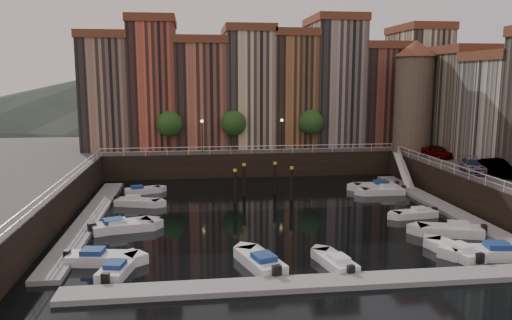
{
  "coord_description": "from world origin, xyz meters",
  "views": [
    {
      "loc": [
        -7.17,
        -44.45,
        12.27
      ],
      "look_at": [
        -0.97,
        4.0,
        4.2
      ],
      "focal_mm": 35.0,
      "sensor_mm": 36.0,
      "label": 1
    }
  ],
  "objects": [
    {
      "name": "ground",
      "position": [
        0.0,
        0.0,
        0.0
      ],
      "size": [
        200.0,
        200.0,
        0.0
      ],
      "primitive_type": "plane",
      "color": "black",
      "rests_on": "ground"
    },
    {
      "name": "boat_left_2",
      "position": [
        -13.19,
        -4.34,
        0.39
      ],
      "size": [
        5.07,
        3.37,
        1.14
      ],
      "rotation": [
        0.0,
        0.0,
        0.37
      ],
      "color": "white",
      "rests_on": "ground"
    },
    {
      "name": "dock_near",
      "position": [
        0.0,
        -17.0,
        0.17
      ],
      "size": [
        30.0,
        2.0,
        0.35
      ],
      "primitive_type": "cube",
      "color": "gray",
      "rests_on": "ground"
    },
    {
      "name": "dock_right",
      "position": [
        16.2,
        -1.0,
        0.17
      ],
      "size": [
        2.0,
        28.0,
        0.35
      ],
      "primitive_type": "cube",
      "color": "gray",
      "rests_on": "ground"
    },
    {
      "name": "boat_right_1",
      "position": [
        12.94,
        -8.9,
        0.39
      ],
      "size": [
        5.22,
        3.17,
        1.17
      ],
      "rotation": [
        0.0,
        0.0,
        2.84
      ],
      "color": "white",
      "rests_on": "ground"
    },
    {
      "name": "mountains",
      "position": [
        1.72,
        110.0,
        7.92
      ],
      "size": [
        145.0,
        100.0,
        18.0
      ],
      "color": "#2D382D",
      "rests_on": "ground"
    },
    {
      "name": "promenade_trees",
      "position": [
        -1.33,
        18.2,
        6.58
      ],
      "size": [
        21.2,
        3.2,
        5.2
      ],
      "color": "black",
      "rests_on": "quay_far"
    },
    {
      "name": "boat_right_3",
      "position": [
        12.92,
        5.26,
        0.37
      ],
      "size": [
        4.75,
        1.76,
        1.09
      ],
      "rotation": [
        0.0,
        0.0,
        3.13
      ],
      "color": "white",
      "rests_on": "ground"
    },
    {
      "name": "boat_left_1",
      "position": [
        -12.9,
        -4.47,
        0.37
      ],
      "size": [
        4.92,
        2.59,
        1.1
      ],
      "rotation": [
        0.0,
        0.0,
        0.2
      ],
      "color": "white",
      "rests_on": "ground"
    },
    {
      "name": "mooring_pilings",
      "position": [
        -0.25,
        5.02,
        1.65
      ],
      "size": [
        6.11,
        3.91,
        3.78
      ],
      "color": "black",
      "rests_on": "ground"
    },
    {
      "name": "boat_left_0",
      "position": [
        -13.45,
        -11.62,
        0.37
      ],
      "size": [
        4.89,
        2.35,
        1.1
      ],
      "rotation": [
        0.0,
        0.0,
        -0.14
      ],
      "color": "white",
      "rests_on": "ground"
    },
    {
      "name": "car_c",
      "position": [
        20.02,
        0.56,
        3.67
      ],
      "size": [
        3.21,
        4.99,
        1.35
      ],
      "primitive_type": "imported",
      "rotation": [
        0.0,
        0.0,
        -0.31
      ],
      "color": "gray",
      "rests_on": "quay_right"
    },
    {
      "name": "corner_tower",
      "position": [
        20.0,
        14.5,
        10.19
      ],
      "size": [
        5.2,
        5.2,
        13.8
      ],
      "color": "#6B5B4C",
      "rests_on": "quay_right"
    },
    {
      "name": "boat_right_0",
      "position": [
        12.88,
        -14.02,
        0.41
      ],
      "size": [
        5.37,
        2.73,
        1.2
      ],
      "rotation": [
        0.0,
        0.0,
        2.97
      ],
      "color": "white",
      "rests_on": "ground"
    },
    {
      "name": "street_lamps",
      "position": [
        -1.0,
        17.2,
        5.9
      ],
      "size": [
        10.36,
        0.36,
        4.18
      ],
      "color": "black",
      "rests_on": "quay_far"
    },
    {
      "name": "quay_far",
      "position": [
        0.0,
        26.0,
        1.5
      ],
      "size": [
        80.0,
        20.0,
        3.0
      ],
      "primitive_type": "cube",
      "color": "black",
      "rests_on": "ground"
    },
    {
      "name": "boat_right_4",
      "position": [
        12.93,
        7.41,
        0.38
      ],
      "size": [
        4.96,
        2.1,
        1.13
      ],
      "rotation": [
        0.0,
        0.0,
        3.07
      ],
      "color": "white",
      "rests_on": "ground"
    },
    {
      "name": "boat_left_3",
      "position": [
        -12.7,
        3.7,
        0.35
      ],
      "size": [
        4.58,
        2.77,
        1.03
      ],
      "rotation": [
        0.0,
        0.0,
        -0.29
      ],
      "color": "white",
      "rests_on": "ground"
    },
    {
      "name": "gangway",
      "position": [
        17.1,
        10.0,
        1.92
      ],
      "size": [
        2.78,
        8.32,
        3.73
      ],
      "color": "white",
      "rests_on": "ground"
    },
    {
      "name": "boat_left_4",
      "position": [
        -12.78,
        8.95,
        0.32
      ],
      "size": [
        4.22,
        2.6,
        0.95
      ],
      "rotation": [
        0.0,
        0.0,
        0.31
      ],
      "color": "white",
      "rests_on": "ground"
    },
    {
      "name": "boat_near_3",
      "position": [
        10.86,
        -13.21,
        0.36
      ],
      "size": [
        2.77,
        4.75,
        1.06
      ],
      "rotation": [
        0.0,
        0.0,
        1.84
      ],
      "color": "white",
      "rests_on": "ground"
    },
    {
      "name": "boat_near_0",
      "position": [
        -12.05,
        -13.52,
        0.34
      ],
      "size": [
        2.43,
        4.5,
        1.01
      ],
      "rotation": [
        0.0,
        0.0,
        1.36
      ],
      "color": "white",
      "rests_on": "ground"
    },
    {
      "name": "car_b",
      "position": [
        21.37,
        -1.51,
        3.79
      ],
      "size": [
        2.59,
        5.05,
        1.59
      ],
      "primitive_type": "imported",
      "rotation": [
        0.0,
        0.0,
        0.2
      ],
      "color": "gray",
      "rests_on": "quay_right"
    },
    {
      "name": "boat_near_1",
      "position": [
        -2.94,
        -13.69,
        0.39
      ],
      "size": [
        3.14,
        5.14,
        1.15
      ],
      "rotation": [
        0.0,
        0.0,
        1.87
      ],
      "color": "white",
      "rests_on": "ground"
    },
    {
      "name": "railings",
      "position": [
        0.0,
        4.88,
        3.79
      ],
      "size": [
        36.08,
        34.04,
        0.52
      ],
      "color": "white",
      "rests_on": "ground"
    },
    {
      "name": "boat_near_2",
      "position": [
        1.95,
        -14.18,
        0.33
      ],
      "size": [
        2.36,
        4.39,
        0.98
      ],
      "rotation": [
        0.0,
        0.0,
        1.78
      ],
      "color": "white",
      "rests_on": "ground"
    },
    {
      "name": "far_terrace",
      "position": [
        3.31,
        23.5,
        10.95
      ],
      "size": [
        48.7,
        10.3,
        17.5
      ],
      "color": "#9B7963",
      "rests_on": "quay_far"
    },
    {
      "name": "boat_right_2",
      "position": [
        12.39,
        -3.64,
        0.32
      ],
      "size": [
        4.22,
        1.99,
        0.95
      ],
      "rotation": [
        0.0,
        0.0,
        3.27
      ],
      "color": "white",
      "rests_on": "ground"
    },
    {
      "name": "dock_left",
      "position": [
        -16.2,
        -1.0,
        0.17
      ],
      "size": [
        2.0,
        28.0,
        0.35
      ],
      "primitive_type": "cube",
      "color": "gray",
      "rests_on": "ground"
    },
    {
      "name": "car_a",
      "position": [
        21.0,
        9.69,
        3.71
      ],
      "size": [
        2.47,
        4.43,
        1.42
      ],
      "primitive_type": "imported",
      "rotation": [
        0.0,
        0.0,
        0.2
      ],
      "color": "gray",
      "rests_on": "quay_right"
    }
  ]
}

